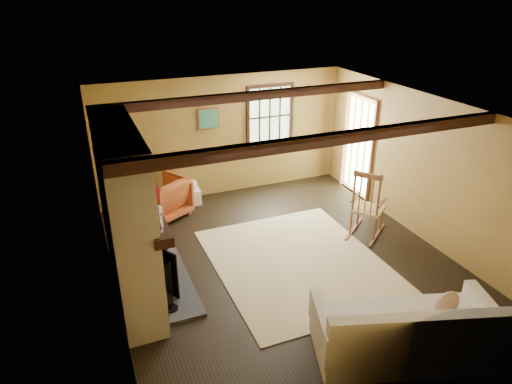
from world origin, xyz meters
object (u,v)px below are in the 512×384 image
fireplace (129,222)px  armchair (163,197)px  sofa (407,334)px  laundry_basket (187,197)px  rocking_chair (367,208)px

fireplace → armchair: size_ratio=2.91×
fireplace → armchair: (0.83, 2.15, -0.73)m
sofa → armchair: (-1.86, 4.56, 0.08)m
armchair → fireplace: bearing=39.1°
fireplace → laundry_basket: size_ratio=4.80×
rocking_chair → sofa: bearing=116.2°
laundry_basket → rocking_chair: bearing=-42.7°
fireplace → laundry_basket: fireplace is taller
laundry_basket → armchair: armchair is taller
laundry_basket → fireplace: bearing=-118.6°
fireplace → laundry_basket: bearing=61.4°
sofa → laundry_basket: (-1.34, 4.90, -0.15)m
fireplace → rocking_chair: size_ratio=1.98×
sofa → laundry_basket: sofa is taller
sofa → laundry_basket: bearing=122.9°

